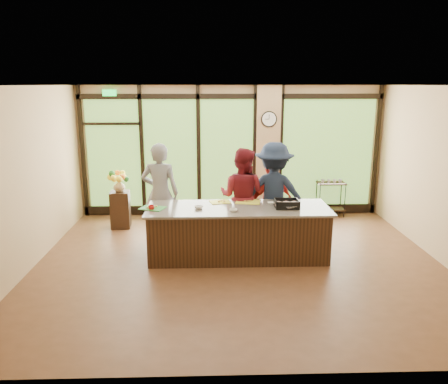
{
  "coord_description": "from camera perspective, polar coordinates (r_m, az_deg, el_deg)",
  "views": [
    {
      "loc": [
        -0.48,
        -7.04,
        3.02
      ],
      "look_at": [
        -0.25,
        0.4,
        1.17
      ],
      "focal_mm": 35.0,
      "sensor_mm": 36.0,
      "label": 1
    }
  ],
  "objects": [
    {
      "name": "floor",
      "position": [
        7.68,
        1.95,
        -9.25
      ],
      "size": [
        7.0,
        7.0,
        0.0
      ],
      "primitive_type": "plane",
      "color": "#55341E",
      "rests_on": "ground"
    },
    {
      "name": "ceiling",
      "position": [
        7.06,
        2.16,
        13.75
      ],
      "size": [
        7.0,
        7.0,
        0.0
      ],
      "primitive_type": "plane",
      "rotation": [
        3.14,
        0.0,
        0.0
      ],
      "color": "white",
      "rests_on": "back_wall"
    },
    {
      "name": "back_wall",
      "position": [
        10.17,
        0.92,
        5.33
      ],
      "size": [
        7.0,
        0.0,
        7.0
      ],
      "primitive_type": "plane",
      "rotation": [
        1.57,
        0.0,
        0.0
      ],
      "color": "tan",
      "rests_on": "floor"
    },
    {
      "name": "left_wall",
      "position": [
        7.81,
        -24.51,
        1.43
      ],
      "size": [
        0.0,
        6.0,
        6.0
      ],
      "primitive_type": "plane",
      "rotation": [
        1.57,
        0.0,
        1.57
      ],
      "color": "tan",
      "rests_on": "floor"
    },
    {
      "name": "right_wall",
      "position": [
        8.23,
        27.16,
        1.73
      ],
      "size": [
        0.0,
        6.0,
        6.0
      ],
      "primitive_type": "plane",
      "rotation": [
        1.57,
        0.0,
        -1.57
      ],
      "color": "tan",
      "rests_on": "floor"
    },
    {
      "name": "window_wall",
      "position": [
        10.15,
        1.86,
        4.71
      ],
      "size": [
        6.9,
        0.12,
        3.0
      ],
      "color": "tan",
      "rests_on": "floor"
    },
    {
      "name": "island_base",
      "position": [
        7.8,
        1.84,
        -5.4
      ],
      "size": [
        3.1,
        1.0,
        0.88
      ],
      "primitive_type": "cube",
      "color": "black",
      "rests_on": "floor"
    },
    {
      "name": "countertop",
      "position": [
        7.66,
        1.86,
        -2.16
      ],
      "size": [
        3.2,
        1.1,
        0.04
      ],
      "primitive_type": "cube",
      "color": "slate",
      "rests_on": "island_base"
    },
    {
      "name": "wall_clock",
      "position": [
        10.03,
        5.9,
        9.45
      ],
      "size": [
        0.36,
        0.04,
        0.36
      ],
      "color": "black",
      "rests_on": "window_wall"
    },
    {
      "name": "cook_left",
      "position": [
        8.47,
        -8.33,
        -0.18
      ],
      "size": [
        0.75,
        0.53,
        1.96
      ],
      "primitive_type": "imported",
      "rotation": [
        0.0,
        0.0,
        3.06
      ],
      "color": "slate",
      "rests_on": "floor"
    },
    {
      "name": "cook_midleft",
      "position": [
        8.3,
        2.36,
        -0.62
      ],
      "size": [
        1.12,
        1.02,
        1.87
      ],
      "primitive_type": "imported",
      "rotation": [
        0.0,
        0.0,
        2.73
      ],
      "color": "maroon",
      "rests_on": "floor"
    },
    {
      "name": "cook_midright",
      "position": [
        8.52,
        6.2,
        -1.34
      ],
      "size": [
        1.0,
        0.72,
        1.58
      ],
      "primitive_type": "imported",
      "rotation": [
        0.0,
        0.0,
        3.54
      ],
      "color": "#AA211A",
      "rests_on": "floor"
    },
    {
      "name": "cook_right",
      "position": [
        8.41,
        6.52,
        -0.18
      ],
      "size": [
        1.38,
        0.94,
        1.96
      ],
      "primitive_type": "imported",
      "rotation": [
        0.0,
        0.0,
        2.97
      ],
      "color": "#192237",
      "rests_on": "floor"
    },
    {
      "name": "roasting_pan",
      "position": [
        7.7,
        8.19,
        -1.77
      ],
      "size": [
        0.42,
        0.32,
        0.07
      ],
      "primitive_type": "cube",
      "rotation": [
        0.0,
        0.0,
        0.01
      ],
      "color": "black",
      "rests_on": "countertop"
    },
    {
      "name": "mixing_bowl",
      "position": [
        7.65,
        8.58,
        -1.89
      ],
      "size": [
        0.36,
        0.36,
        0.07
      ],
      "primitive_type": "imported",
      "rotation": [
        0.0,
        0.0,
        0.33
      ],
      "color": "silver",
      "rests_on": "countertop"
    },
    {
      "name": "cutting_board_left",
      "position": [
        7.68,
        -9.33,
        -2.09
      ],
      "size": [
        0.49,
        0.43,
        0.01
      ],
      "primitive_type": "cube",
      "rotation": [
        0.0,
        0.0,
        -0.35
      ],
      "color": "#338E36",
      "rests_on": "countertop"
    },
    {
      "name": "cutting_board_center",
      "position": [
        7.98,
        -0.51,
        -1.3
      ],
      "size": [
        0.42,
        0.35,
        0.01
      ],
      "primitive_type": "cube",
      "rotation": [
        0.0,
        0.0,
        0.24
      ],
      "color": "yellow",
      "rests_on": "countertop"
    },
    {
      "name": "cutting_board_right",
      "position": [
        8.0,
        3.17,
        -1.27
      ],
      "size": [
        0.5,
        0.41,
        0.01
      ],
      "primitive_type": "cube",
      "rotation": [
        0.0,
        0.0,
        -0.2
      ],
      "color": "yellow",
      "rests_on": "countertop"
    },
    {
      "name": "prep_bowl_near",
      "position": [
        7.57,
        -3.34,
        -2.02
      ],
      "size": [
        0.18,
        0.18,
        0.05
      ],
      "primitive_type": "imported",
      "rotation": [
        0.0,
        0.0,
        0.23
      ],
      "color": "white",
      "rests_on": "countertop"
    },
    {
      "name": "prep_bowl_mid",
      "position": [
        7.4,
        1.22,
        -2.4
      ],
      "size": [
        0.18,
        0.18,
        0.04
      ],
      "primitive_type": "imported",
      "rotation": [
        0.0,
        0.0,
        -0.38
      ],
      "color": "white",
      "rests_on": "countertop"
    },
    {
      "name": "prep_bowl_far",
      "position": [
        7.91,
        6.13,
        -1.44
      ],
      "size": [
        0.13,
        0.13,
        0.03
      ],
      "primitive_type": "imported",
      "rotation": [
        0.0,
        0.0,
        0.07
      ],
      "color": "white",
      "rests_on": "countertop"
    },
    {
      "name": "red_ramekin",
      "position": [
        7.59,
        -9.46,
        -2.01
      ],
      "size": [
        0.1,
        0.1,
        0.08
      ],
      "primitive_type": "imported",
      "rotation": [
        0.0,
        0.0,
        -0.01
      ],
      "color": "red",
      "rests_on": "countertop"
    },
    {
      "name": "flower_stand",
      "position": [
        9.65,
        -13.37,
        -2.23
      ],
      "size": [
        0.43,
        0.43,
        0.79
      ],
      "primitive_type": "cube",
      "rotation": [
        0.0,
        0.0,
        0.07
      ],
      "color": "black",
      "rests_on": "floor"
    },
    {
      "name": "flower_vase",
      "position": [
        9.52,
        -13.55,
        0.81
      ],
      "size": [
        0.25,
        0.25,
        0.26
      ],
      "primitive_type": "imported",
      "rotation": [
        0.0,
        0.0,
        0.01
      ],
      "color": "#9C7D55",
      "rests_on": "flower_stand"
    },
    {
      "name": "bar_cart",
      "position": [
        10.49,
        13.76,
        -0.22
      ],
      "size": [
        0.65,
        0.37,
        0.88
      ],
      "rotation": [
        0.0,
        0.0,
        -0.0
      ],
      "color": "black",
      "rests_on": "floor"
    }
  ]
}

